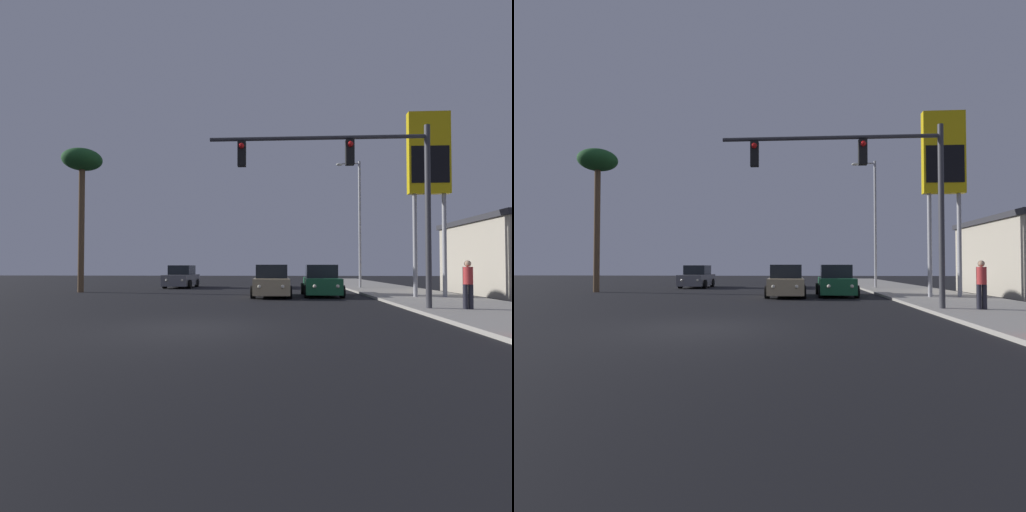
% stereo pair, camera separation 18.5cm
% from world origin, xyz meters
% --- Properties ---
extents(ground_plane, '(120.00, 120.00, 0.00)m').
position_xyz_m(ground_plane, '(0.00, 0.00, 0.00)').
color(ground_plane, black).
extents(sidewalk_right, '(5.00, 60.00, 0.12)m').
position_xyz_m(sidewalk_right, '(9.50, 10.00, 0.06)').
color(sidewalk_right, '#9E998E').
rests_on(sidewalk_right, ground).
extents(car_silver, '(2.04, 4.34, 1.68)m').
position_xyz_m(car_silver, '(1.94, 20.07, 0.76)').
color(car_silver, '#B7B7BC').
rests_on(car_silver, ground).
extents(car_grey, '(2.04, 4.34, 1.68)m').
position_xyz_m(car_grey, '(-4.95, 19.75, 0.76)').
color(car_grey, slate).
rests_on(car_grey, ground).
extents(car_green, '(2.04, 4.34, 1.68)m').
position_xyz_m(car_green, '(4.64, 11.62, 0.76)').
color(car_green, '#195933').
rests_on(car_green, ground).
extents(car_tan, '(2.04, 4.32, 1.68)m').
position_xyz_m(car_tan, '(1.97, 11.02, 0.76)').
color(car_tan, tan).
rests_on(car_tan, ground).
extents(traffic_light_mast, '(7.88, 0.36, 6.50)m').
position_xyz_m(traffic_light_mast, '(5.32, 4.31, 4.76)').
color(traffic_light_mast, '#38383D').
rests_on(traffic_light_mast, sidewalk_right).
extents(street_lamp, '(1.74, 0.24, 9.00)m').
position_xyz_m(street_lamp, '(8.01, 18.65, 5.12)').
color(street_lamp, '#99999E').
rests_on(street_lamp, sidewalk_right).
extents(gas_station_sign, '(2.00, 0.42, 9.00)m').
position_xyz_m(gas_station_sign, '(9.66, 9.68, 6.62)').
color(gas_station_sign, '#99999E').
rests_on(gas_station_sign, sidewalk_right).
extents(pedestrian_on_sidewalk, '(0.34, 0.32, 1.67)m').
position_xyz_m(pedestrian_on_sidewalk, '(8.81, 4.03, 1.03)').
color(pedestrian_on_sidewalk, '#23232D').
rests_on(pedestrian_on_sidewalk, sidewalk_right).
extents(palm_tree_near, '(2.40, 2.40, 8.92)m').
position_xyz_m(palm_tree_near, '(-9.86, 14.00, 7.74)').
color(palm_tree_near, brown).
rests_on(palm_tree_near, ground).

